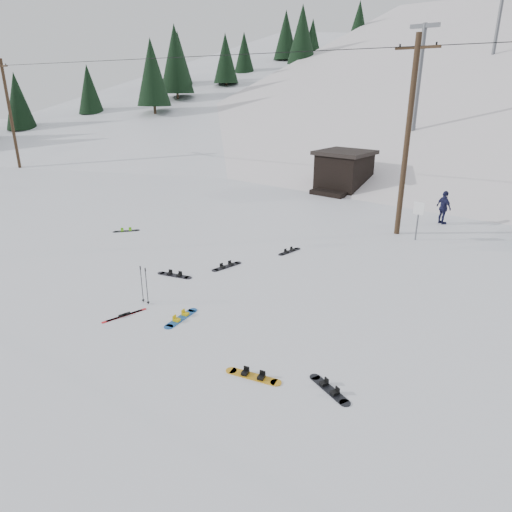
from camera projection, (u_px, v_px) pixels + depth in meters
The scene contains 20 objects.
ground at pixel (139, 329), 13.66m from camera, with size 200.00×200.00×0.00m, color white.
ski_slope at pixel (506, 245), 57.52m from camera, with size 60.00×75.00×45.00m, color white.
ridge_left at pixel (252, 204), 73.65m from camera, with size 34.00×85.00×38.00m, color white.
treeline_left at pixel (226, 139), 62.84m from camera, with size 20.00×64.00×10.00m, color black, non-canonical shape.
utility_pole at pixel (408, 136), 20.92m from camera, with size 2.00×0.26×9.00m.
utility_pole_left at pixel (10, 113), 39.09m from camera, with size 2.00×0.26×9.00m.
trail_sign at pixel (418, 214), 21.15m from camera, with size 0.50×0.09×1.85m.
lift_hut at pixel (343, 171), 31.27m from camera, with size 3.40×4.10×2.75m.
lift_tower_near at pixel (420, 72), 34.94m from camera, with size 2.20×0.36×8.00m.
lift_tower_mid at pixel (501, 9), 47.09m from camera, with size 2.20×0.36×8.00m.
hero_snowboard at pixel (181, 318), 14.27m from camera, with size 0.52×1.49×0.11m.
hero_skis at pixel (124, 315), 14.45m from camera, with size 0.35×1.48×0.08m.
ski_poles at pixel (144, 285), 15.09m from camera, with size 0.36×0.09×1.30m.
board_scatter_a at pixel (174, 275), 17.51m from camera, with size 1.43×0.63×0.10m.
board_scatter_b at pixel (227, 266), 18.38m from camera, with size 0.43×1.47×0.10m.
board_scatter_c at pixel (126, 231), 22.89m from camera, with size 0.88×1.11×0.09m.
board_scatter_d at pixel (329, 389), 10.92m from camera, with size 1.34×0.67×0.10m.
board_scatter_e at pixel (253, 376), 11.41m from camera, with size 1.47×0.61×0.11m.
board_scatter_f at pixel (289, 251), 20.04m from camera, with size 0.36×1.34×0.09m.
skier_navy at pixel (444, 207), 23.85m from camera, with size 1.03×0.43×1.76m, color #17183A.
Camera 1 is at (10.38, -7.02, 6.83)m, focal length 32.00 mm.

